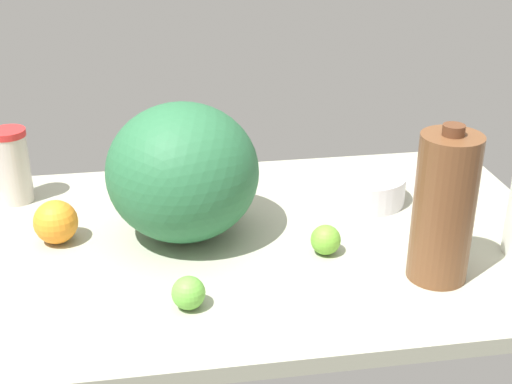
{
  "coord_description": "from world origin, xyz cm",
  "views": [
    {
      "loc": [
        19.38,
        120.95,
        70.69
      ],
      "look_at": [
        0.0,
        0.0,
        13.0
      ],
      "focal_mm": 50.0,
      "sensor_mm": 36.0,
      "label": 1
    }
  ],
  "objects_px": {
    "mixing_bowl": "(367,188)",
    "lime_near_front": "(188,293)",
    "chocolate_milk_jug": "(444,208)",
    "watermelon": "(183,172)",
    "orange_far_back": "(56,222)",
    "tumbler_cup": "(13,166)",
    "lime_loose": "(326,240)"
  },
  "relations": [
    {
      "from": "watermelon",
      "to": "chocolate_milk_jug",
      "type": "xyz_separation_m",
      "value": [
        -0.43,
        0.23,
        0.0
      ]
    },
    {
      "from": "tumbler_cup",
      "to": "chocolate_milk_jug",
      "type": "bearing_deg",
      "value": 150.68
    },
    {
      "from": "lime_near_front",
      "to": "tumbler_cup",
      "type": "bearing_deg",
      "value": -54.09
    },
    {
      "from": "lime_loose",
      "to": "lime_near_front",
      "type": "height_order",
      "value": "same"
    },
    {
      "from": "lime_near_front",
      "to": "watermelon",
      "type": "bearing_deg",
      "value": -92.7
    },
    {
      "from": "watermelon",
      "to": "orange_far_back",
      "type": "xyz_separation_m",
      "value": [
        0.25,
        -0.01,
        -0.09
      ]
    },
    {
      "from": "mixing_bowl",
      "to": "chocolate_milk_jug",
      "type": "distance_m",
      "value": 0.33
    },
    {
      "from": "chocolate_milk_jug",
      "to": "orange_far_back",
      "type": "distance_m",
      "value": 0.72
    },
    {
      "from": "tumbler_cup",
      "to": "lime_near_front",
      "type": "xyz_separation_m",
      "value": [
        -0.34,
        0.47,
        -0.05
      ]
    },
    {
      "from": "watermelon",
      "to": "lime_near_front",
      "type": "xyz_separation_m",
      "value": [
        0.01,
        0.26,
        -0.1
      ]
    },
    {
      "from": "chocolate_milk_jug",
      "to": "lime_near_front",
      "type": "xyz_separation_m",
      "value": [
        0.44,
        0.03,
        -0.11
      ]
    },
    {
      "from": "chocolate_milk_jug",
      "to": "orange_far_back",
      "type": "relative_size",
      "value": 3.35
    },
    {
      "from": "tumbler_cup",
      "to": "watermelon",
      "type": "bearing_deg",
      "value": 149.06
    },
    {
      "from": "lime_loose",
      "to": "mixing_bowl",
      "type": "bearing_deg",
      "value": -124.8
    },
    {
      "from": "mixing_bowl",
      "to": "orange_far_back",
      "type": "xyz_separation_m",
      "value": [
        0.64,
        0.08,
        0.01
      ]
    },
    {
      "from": "orange_far_back",
      "to": "lime_loose",
      "type": "height_order",
      "value": "orange_far_back"
    },
    {
      "from": "watermelon",
      "to": "orange_far_back",
      "type": "bearing_deg",
      "value": -1.74
    },
    {
      "from": "lime_near_front",
      "to": "mixing_bowl",
      "type": "bearing_deg",
      "value": -140.01
    },
    {
      "from": "watermelon",
      "to": "lime_near_front",
      "type": "relative_size",
      "value": 5.17
    },
    {
      "from": "orange_far_back",
      "to": "lime_near_front",
      "type": "bearing_deg",
      "value": 131.59
    },
    {
      "from": "watermelon",
      "to": "mixing_bowl",
      "type": "xyz_separation_m",
      "value": [
        -0.4,
        -0.09,
        -0.1
      ]
    },
    {
      "from": "watermelon",
      "to": "lime_near_front",
      "type": "height_order",
      "value": "watermelon"
    },
    {
      "from": "watermelon",
      "to": "lime_near_front",
      "type": "bearing_deg",
      "value": 87.3
    },
    {
      "from": "watermelon",
      "to": "tumbler_cup",
      "type": "distance_m",
      "value": 0.41
    },
    {
      "from": "tumbler_cup",
      "to": "orange_far_back",
      "type": "xyz_separation_m",
      "value": [
        -0.1,
        0.2,
        -0.04
      ]
    },
    {
      "from": "tumbler_cup",
      "to": "lime_near_front",
      "type": "bearing_deg",
      "value": 125.91
    },
    {
      "from": "orange_far_back",
      "to": "lime_near_front",
      "type": "xyz_separation_m",
      "value": [
        -0.23,
        0.26,
        -0.01
      ]
    },
    {
      "from": "tumbler_cup",
      "to": "lime_near_front",
      "type": "relative_size",
      "value": 2.88
    },
    {
      "from": "chocolate_milk_jug",
      "to": "lime_near_front",
      "type": "height_order",
      "value": "chocolate_milk_jug"
    },
    {
      "from": "orange_far_back",
      "to": "lime_loose",
      "type": "xyz_separation_m",
      "value": [
        -0.5,
        0.13,
        -0.01
      ]
    },
    {
      "from": "mixing_bowl",
      "to": "lime_near_front",
      "type": "relative_size",
      "value": 2.91
    },
    {
      "from": "watermelon",
      "to": "mixing_bowl",
      "type": "bearing_deg",
      "value": -167.74
    }
  ]
}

